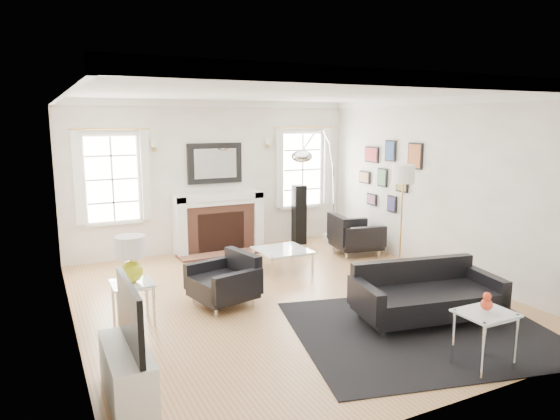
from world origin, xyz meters
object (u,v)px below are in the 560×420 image
gourd_lamp (131,256)px  armchair_left (226,281)px  sofa (424,295)px  armchair_right (353,236)px  coffee_table (282,251)px  fireplace (219,223)px  arc_floor_lamp (319,186)px

gourd_lamp → armchair_left: bearing=6.6°
sofa → armchair_right: 3.13m
gourd_lamp → coffee_table: bearing=24.3°
sofa → armchair_left: sofa is taller
fireplace → arc_floor_lamp: bearing=-36.2°
coffee_table → gourd_lamp: 2.91m
fireplace → sofa: fireplace is taller
gourd_lamp → arc_floor_lamp: (3.60, 1.69, 0.42)m
arc_floor_lamp → gourd_lamp: bearing=-154.9°
arc_floor_lamp → armchair_right: bearing=-15.1°
armchair_left → sofa: bearing=-38.6°
coffee_table → arc_floor_lamp: 1.47m
fireplace → armchair_left: fireplace is taller
fireplace → arc_floor_lamp: 2.01m
armchair_left → arc_floor_lamp: 2.97m
armchair_right → coffee_table: armchair_right is taller
fireplace → gourd_lamp: (-2.09, -2.79, 0.32)m
armchair_left → coffee_table: bearing=37.2°
armchair_left → armchair_right: size_ratio=0.94×
sofa → coffee_table: 2.70m
armchair_left → gourd_lamp: size_ratio=1.72×
fireplace → armchair_right: size_ratio=1.63×
fireplace → coffee_table: bearing=-72.4°
armchair_right → gourd_lamp: (-4.23, -1.52, 0.52)m
gourd_lamp → sofa: bearing=-24.0°
sofa → armchair_right: bearing=71.6°
coffee_table → gourd_lamp: size_ratio=1.42×
sofa → coffee_table: size_ratio=2.34×
sofa → coffee_table: bearing=103.7°
armchair_right → gourd_lamp: gourd_lamp is taller
fireplace → coffee_table: size_ratio=2.11×
coffee_table → sofa: bearing=-76.3°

